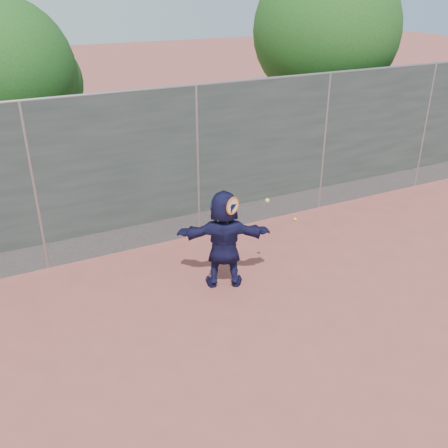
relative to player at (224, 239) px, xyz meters
name	(u,v)px	position (x,y,z in m)	size (l,w,h in m)	color
ground	(296,328)	(0.39, -1.60, -0.85)	(80.00, 80.00, 0.00)	#9E4C42
player	(224,239)	(0.00, 0.00, 0.00)	(1.57, 0.50, 1.69)	#16163D
ball_ground	(295,219)	(2.51, 1.54, -0.81)	(0.07, 0.07, 0.07)	#F7F137
fence	(198,160)	(0.39, 1.90, 0.74)	(20.00, 0.06, 3.03)	#38423D
swing_action	(236,206)	(0.11, -0.21, 0.65)	(0.77, 0.19, 0.51)	orange
tree_right	(330,35)	(5.07, 4.15, 2.65)	(3.78, 3.60, 5.39)	#382314
tree_left	(9,75)	(-2.46, 4.95, 2.09)	(3.15, 3.00, 4.53)	#382314
weed_clump	(215,227)	(0.69, 1.78, -0.71)	(0.68, 0.07, 0.30)	#387226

